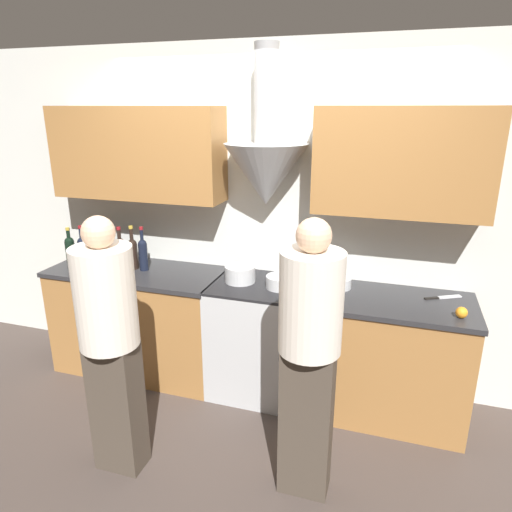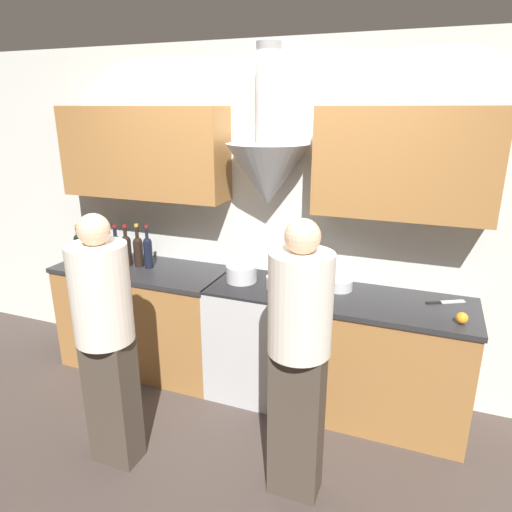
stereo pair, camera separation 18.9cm
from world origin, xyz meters
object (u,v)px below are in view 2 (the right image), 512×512
object	(u,v)px
wine_bottle_0	(79,245)
wine_bottle_5	(127,249)
saucepan	(339,284)
person_foreground_right	(299,353)
wine_bottle_1	(91,245)
wine_bottle_3	(107,247)
stove_range	(261,337)
wine_bottle_7	(148,251)
wine_bottle_4	(116,248)
mixing_bowl	(280,282)
wine_bottle_6	(138,250)
person_foreground_left	(105,334)
stock_pot	(241,273)
wine_bottle_2	(99,247)
orange_fruit	(462,318)

from	to	relation	value
wine_bottle_0	wine_bottle_5	bearing A→B (deg)	0.69
wine_bottle_0	saucepan	xyz separation A→B (m)	(2.22, 0.11, -0.09)
saucepan	person_foreground_right	size ratio (longest dim) A/B	0.12
wine_bottle_1	wine_bottle_3	size ratio (longest dim) A/B	0.97
stove_range	wine_bottle_5	bearing A→B (deg)	-179.96
wine_bottle_3	wine_bottle_7	bearing A→B (deg)	-0.61
wine_bottle_5	saucepan	bearing A→B (deg)	3.56
wine_bottle_5	wine_bottle_4	bearing A→B (deg)	175.91
stove_range	mixing_bowl	bearing A→B (deg)	-8.43
wine_bottle_1	wine_bottle_6	distance (m)	0.48
wine_bottle_0	person_foreground_left	xyz separation A→B (m)	(1.08, -1.03, -0.14)
wine_bottle_5	stock_pot	bearing A→B (deg)	0.36
wine_bottle_1	person_foreground_right	xyz separation A→B (m)	(2.10, -0.89, -0.12)
stock_pot	person_foreground_left	size ratio (longest dim) A/B	0.14
wine_bottle_3	mixing_bowl	size ratio (longest dim) A/B	1.59
mixing_bowl	person_foreground_left	size ratio (longest dim) A/B	0.13
wine_bottle_6	stock_pot	distance (m)	0.92
stock_pot	mixing_bowl	size ratio (longest dim) A/B	1.11
wine_bottle_2	person_foreground_left	distance (m)	1.38
wine_bottle_1	wine_bottle_2	world-z (taller)	wine_bottle_1
wine_bottle_3	orange_fruit	size ratio (longest dim) A/B	4.61
wine_bottle_4	wine_bottle_6	world-z (taller)	wine_bottle_6
orange_fruit	stock_pot	bearing A→B (deg)	173.51
wine_bottle_0	wine_bottle_4	bearing A→B (deg)	2.04
wine_bottle_0	orange_fruit	xyz separation A→B (m)	(3.02, -0.16, -0.09)
wine_bottle_0	wine_bottle_6	distance (m)	0.59
wine_bottle_7	orange_fruit	distance (m)	2.35
saucepan	person_foreground_left	xyz separation A→B (m)	(-1.14, -1.15, -0.05)
mixing_bowl	wine_bottle_2	bearing A→B (deg)	178.95
wine_bottle_1	wine_bottle_3	xyz separation A→B (m)	(0.17, -0.00, 0.01)
person_foreground_right	mixing_bowl	bearing A→B (deg)	114.20
orange_fruit	wine_bottle_5	bearing A→B (deg)	176.25
wine_bottle_4	orange_fruit	bearing A→B (deg)	-3.76
wine_bottle_0	wine_bottle_4	world-z (taller)	wine_bottle_4
wine_bottle_3	wine_bottle_6	size ratio (longest dim) A/B	0.92
wine_bottle_1	wine_bottle_5	bearing A→B (deg)	-2.84
wine_bottle_7	wine_bottle_3	bearing A→B (deg)	179.39
wine_bottle_4	orange_fruit	size ratio (longest dim) A/B	4.62
wine_bottle_3	stock_pot	distance (m)	1.23
saucepan	person_foreground_left	distance (m)	1.62
stock_pot	orange_fruit	bearing A→B (deg)	-6.49
wine_bottle_5	mixing_bowl	distance (m)	1.34
stove_range	wine_bottle_1	xyz separation A→B (m)	(-1.56, 0.02, 0.57)
saucepan	person_foreground_right	distance (m)	0.98
wine_bottle_3	stock_pot	xyz separation A→B (m)	(1.23, -0.01, -0.07)
wine_bottle_5	mixing_bowl	world-z (taller)	wine_bottle_5
stock_pot	saucepan	bearing A→B (deg)	8.04
wine_bottle_6	orange_fruit	distance (m)	2.44
wine_bottle_3	wine_bottle_7	distance (m)	0.41
wine_bottle_4	saucepan	bearing A→B (deg)	3.11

